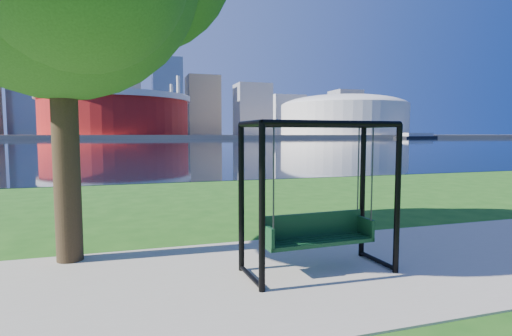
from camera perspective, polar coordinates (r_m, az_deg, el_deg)
name	(u,v)px	position (r m, az deg, el deg)	size (l,w,h in m)	color
ground	(270,266)	(6.79, 2.02, -13.78)	(900.00, 900.00, 0.00)	#1E5114
path	(281,275)	(6.34, 3.57, -15.01)	(120.00, 4.00, 0.03)	#9E937F
river	(140,143)	(108.12, -16.23, 3.46)	(900.00, 180.00, 0.02)	black
far_bank	(134,136)	(312.08, -16.99, 4.37)	(900.00, 228.00, 2.00)	#937F60
stadium	(116,113)	(241.50, -19.34, 7.39)	(83.00, 83.00, 32.00)	maroon
arena	(344,114)	(277.69, 12.39, 7.51)	(84.00, 84.00, 26.56)	beige
skyline	(127,91)	(327.22, -17.92, 10.48)	(392.00, 66.00, 96.50)	gray
swing	(318,201)	(6.27, 8.83, -4.62)	(2.35, 1.10, 2.37)	black
barge	(416,136)	(245.13, 21.90, 4.27)	(32.00, 17.76, 3.10)	black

